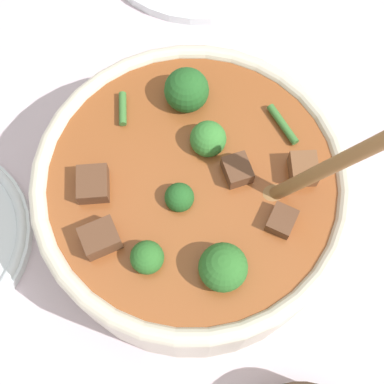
% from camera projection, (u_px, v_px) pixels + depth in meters
% --- Properties ---
extents(ground_plane, '(4.00, 4.00, 0.00)m').
position_uv_depth(ground_plane, '(192.00, 215.00, 0.56)').
color(ground_plane, silver).
extents(stew_bowl, '(0.29, 0.29, 0.25)m').
position_uv_depth(stew_bowl, '(192.00, 195.00, 0.50)').
color(stew_bowl, beige).
rests_on(stew_bowl, ground_plane).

